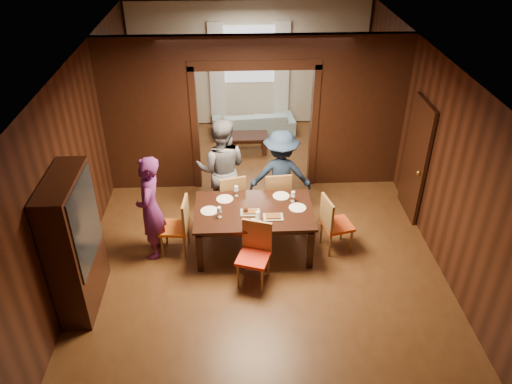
{
  "coord_description": "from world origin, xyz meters",
  "views": [
    {
      "loc": [
        -0.36,
        -6.83,
        5.12
      ],
      "look_at": [
        -0.07,
        -0.4,
        1.05
      ],
      "focal_mm": 35.0,
      "sensor_mm": 36.0,
      "label": 1
    }
  ],
  "objects_px": {
    "chair_left": "(174,226)",
    "chair_right": "(337,223)",
    "person_purple": "(150,208)",
    "chair_far_l": "(230,197)",
    "chair_far_r": "(276,194)",
    "chair_near": "(253,256)",
    "person_grey": "(222,169)",
    "person_navy": "(281,175)",
    "coffee_table": "(249,143)",
    "sofa": "(253,123)",
    "dining_table": "(254,229)",
    "hutch": "(75,244)"
  },
  "relations": [
    {
      "from": "chair_left",
      "to": "chair_right",
      "type": "xyz_separation_m",
      "value": [
        2.58,
        -0.04,
        0.0
      ]
    },
    {
      "from": "person_purple",
      "to": "chair_left",
      "type": "relative_size",
      "value": 1.77
    },
    {
      "from": "chair_far_l",
      "to": "chair_far_r",
      "type": "distance_m",
      "value": 0.79
    },
    {
      "from": "chair_far_r",
      "to": "chair_near",
      "type": "xyz_separation_m",
      "value": [
        -0.46,
        -1.64,
        0.0
      ]
    },
    {
      "from": "person_grey",
      "to": "person_navy",
      "type": "height_order",
      "value": "person_grey"
    },
    {
      "from": "chair_far_l",
      "to": "chair_far_r",
      "type": "xyz_separation_m",
      "value": [
        0.79,
        0.05,
        0.0
      ]
    },
    {
      "from": "person_grey",
      "to": "coffee_table",
      "type": "distance_m",
      "value": 2.54
    },
    {
      "from": "sofa",
      "to": "chair_far_r",
      "type": "bearing_deg",
      "value": 88.51
    },
    {
      "from": "person_grey",
      "to": "dining_table",
      "type": "height_order",
      "value": "person_grey"
    },
    {
      "from": "person_grey",
      "to": "sofa",
      "type": "distance_m",
      "value": 3.42
    },
    {
      "from": "chair_right",
      "to": "coffee_table",
      "type": "bearing_deg",
      "value": 6.85
    },
    {
      "from": "person_navy",
      "to": "sofa",
      "type": "xyz_separation_m",
      "value": [
        -0.33,
        3.37,
        -0.55
      ]
    },
    {
      "from": "person_grey",
      "to": "dining_table",
      "type": "relative_size",
      "value": 1.0
    },
    {
      "from": "dining_table",
      "to": "chair_left",
      "type": "xyz_separation_m",
      "value": [
        -1.26,
        0.0,
        0.1
      ]
    },
    {
      "from": "dining_table",
      "to": "hutch",
      "type": "distance_m",
      "value": 2.72
    },
    {
      "from": "sofa",
      "to": "coffee_table",
      "type": "bearing_deg",
      "value": 76.42
    },
    {
      "from": "chair_near",
      "to": "person_grey",
      "type": "bearing_deg",
      "value": 123.01
    },
    {
      "from": "person_grey",
      "to": "chair_far_r",
      "type": "bearing_deg",
      "value": 176.62
    },
    {
      "from": "person_grey",
      "to": "coffee_table",
      "type": "height_order",
      "value": "person_grey"
    },
    {
      "from": "dining_table",
      "to": "coffee_table",
      "type": "relative_size",
      "value": 2.3
    },
    {
      "from": "person_grey",
      "to": "dining_table",
      "type": "bearing_deg",
      "value": 122.62
    },
    {
      "from": "coffee_table",
      "to": "chair_far_r",
      "type": "relative_size",
      "value": 0.82
    },
    {
      "from": "chair_far_r",
      "to": "hutch",
      "type": "height_order",
      "value": "hutch"
    },
    {
      "from": "chair_far_r",
      "to": "chair_near",
      "type": "bearing_deg",
      "value": 69.4
    },
    {
      "from": "dining_table",
      "to": "coffee_table",
      "type": "height_order",
      "value": "dining_table"
    },
    {
      "from": "chair_far_l",
      "to": "chair_near",
      "type": "distance_m",
      "value": 1.63
    },
    {
      "from": "dining_table",
      "to": "chair_far_r",
      "type": "bearing_deg",
      "value": 63.85
    },
    {
      "from": "hutch",
      "to": "person_purple",
      "type": "bearing_deg",
      "value": 50.04
    },
    {
      "from": "person_grey",
      "to": "sofa",
      "type": "relative_size",
      "value": 0.98
    },
    {
      "from": "sofa",
      "to": "person_grey",
      "type": "bearing_deg",
      "value": 72.71
    },
    {
      "from": "dining_table",
      "to": "chair_near",
      "type": "distance_m",
      "value": 0.79
    },
    {
      "from": "sofa",
      "to": "coffee_table",
      "type": "xyz_separation_m",
      "value": [
        -0.13,
        -0.92,
        -0.08
      ]
    },
    {
      "from": "sofa",
      "to": "dining_table",
      "type": "height_order",
      "value": "dining_table"
    },
    {
      "from": "sofa",
      "to": "coffee_table",
      "type": "distance_m",
      "value": 0.93
    },
    {
      "from": "chair_far_r",
      "to": "person_grey",
      "type": "bearing_deg",
      "value": -14.28
    },
    {
      "from": "chair_right",
      "to": "chair_far_r",
      "type": "height_order",
      "value": "same"
    },
    {
      "from": "person_purple",
      "to": "chair_right",
      "type": "distance_m",
      "value": 2.92
    },
    {
      "from": "sofa",
      "to": "dining_table",
      "type": "relative_size",
      "value": 1.03
    },
    {
      "from": "person_navy",
      "to": "sofa",
      "type": "bearing_deg",
      "value": -82.07
    },
    {
      "from": "person_navy",
      "to": "chair_right",
      "type": "bearing_deg",
      "value": 132.77
    },
    {
      "from": "person_navy",
      "to": "chair_right",
      "type": "distance_m",
      "value": 1.31
    },
    {
      "from": "chair_far_r",
      "to": "dining_table",
      "type": "bearing_deg",
      "value": 58.99
    },
    {
      "from": "person_purple",
      "to": "chair_left",
      "type": "xyz_separation_m",
      "value": [
        0.32,
        0.04,
        -0.37
      ]
    },
    {
      "from": "sofa",
      "to": "chair_far_l",
      "type": "height_order",
      "value": "chair_far_l"
    },
    {
      "from": "person_purple",
      "to": "hutch",
      "type": "distance_m",
      "value": 1.33
    },
    {
      "from": "coffee_table",
      "to": "sofa",
      "type": "bearing_deg",
      "value": 82.12
    },
    {
      "from": "person_grey",
      "to": "coffee_table",
      "type": "xyz_separation_m",
      "value": [
        0.55,
        2.37,
        -0.72
      ]
    },
    {
      "from": "person_navy",
      "to": "chair_left",
      "type": "bearing_deg",
      "value": 30.18
    },
    {
      "from": "chair_far_l",
      "to": "chair_far_r",
      "type": "relative_size",
      "value": 1.0
    },
    {
      "from": "sofa",
      "to": "coffee_table",
      "type": "relative_size",
      "value": 2.36
    }
  ]
}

